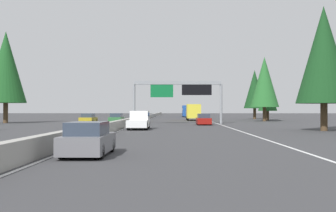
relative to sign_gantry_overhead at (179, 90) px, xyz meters
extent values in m
plane|color=#38383A|center=(5.55, 6.04, -4.81)|extent=(320.00, 320.00, 0.00)
cube|color=#9E9B93|center=(25.55, 6.34, -4.36)|extent=(180.00, 0.56, 0.90)
cube|color=silver|center=(15.55, -5.48, -4.80)|extent=(160.00, 0.16, 0.01)
cube|color=silver|center=(15.55, 5.79, -4.80)|extent=(160.00, 0.16, 0.01)
cylinder|color=gray|center=(0.04, 6.34, -2.04)|extent=(0.36, 0.36, 5.54)
cylinder|color=gray|center=(0.04, -5.98, -2.04)|extent=(0.36, 0.36, 5.54)
cube|color=gray|center=(0.04, 0.18, 0.98)|extent=(0.50, 12.32, 0.50)
cube|color=#0C602D|center=(-0.11, 2.40, -0.12)|extent=(0.12, 3.20, 1.90)
cube|color=black|center=(-0.11, -2.53, -0.02)|extent=(0.16, 4.20, 1.50)
cube|color=slate|center=(-40.35, 4.37, -4.28)|extent=(4.40, 1.80, 0.76)
cube|color=#2D3847|center=(-40.57, 4.37, -3.62)|extent=(2.46, 1.51, 0.56)
cylinder|color=black|center=(-38.94, 5.16, -4.49)|extent=(0.64, 0.22, 0.64)
cylinder|color=black|center=(-38.94, 3.58, -4.49)|extent=(0.64, 0.22, 0.64)
cylinder|color=black|center=(-41.76, 5.16, -4.49)|extent=(0.64, 0.22, 0.64)
cylinder|color=black|center=(-41.76, 3.58, -4.49)|extent=(0.64, 0.22, 0.64)
cube|color=white|center=(-16.61, 4.22, -4.20)|extent=(5.60, 2.00, 0.70)
cube|color=white|center=(-15.60, 4.22, -3.40)|extent=(2.24, 1.84, 0.90)
cube|color=#2D3847|center=(-15.60, 4.22, -3.31)|extent=(2.02, 1.92, 0.41)
cylinder|color=black|center=(-14.76, 5.08, -4.41)|extent=(0.80, 0.28, 0.80)
cylinder|color=black|center=(-14.76, 3.36, -4.41)|extent=(0.80, 0.28, 0.80)
cylinder|color=black|center=(-18.45, 5.08, -4.41)|extent=(0.80, 0.28, 0.80)
cylinder|color=black|center=(-18.45, 3.36, -4.41)|extent=(0.80, 0.28, 0.80)
cube|color=maroon|center=(-4.43, -3.18, -4.28)|extent=(4.40, 1.80, 0.76)
cube|color=#2D3847|center=(-4.65, -3.18, -3.62)|extent=(2.46, 1.51, 0.56)
cylinder|color=black|center=(-3.03, -2.39, -4.49)|extent=(0.64, 0.22, 0.64)
cylinder|color=black|center=(-3.03, -3.97, -4.49)|extent=(0.64, 0.22, 0.64)
cylinder|color=black|center=(-5.84, -2.39, -4.49)|extent=(0.64, 0.22, 0.64)
cylinder|color=black|center=(-5.84, -3.97, -4.49)|extent=(0.64, 0.22, 0.64)
cube|color=#1E4793|center=(44.65, -3.17, -3.84)|extent=(5.00, 1.95, 1.44)
cube|color=#2D3847|center=(42.35, -3.17, -3.59)|extent=(0.08, 1.48, 0.56)
cylinder|color=black|center=(46.35, -2.32, -4.46)|extent=(0.70, 0.24, 0.70)
cylinder|color=black|center=(46.35, -4.03, -4.46)|extent=(0.70, 0.24, 0.70)
cylinder|color=black|center=(42.95, -2.32, -4.46)|extent=(0.70, 0.24, 0.70)
cylinder|color=black|center=(42.95, -4.03, -4.46)|extent=(0.70, 0.24, 0.70)
cube|color=gold|center=(16.98, -2.83, -3.11)|extent=(6.12, 2.40, 2.50)
cube|color=red|center=(21.23, -2.83, -3.41)|extent=(2.38, 2.30, 1.90)
cylinder|color=black|center=(21.06, -1.77, -4.36)|extent=(0.90, 0.28, 0.90)
cylinder|color=black|center=(21.06, -3.89, -4.36)|extent=(0.90, 0.28, 0.90)
cylinder|color=black|center=(15.28, -1.77, -4.36)|extent=(0.90, 0.28, 0.90)
cylinder|color=black|center=(15.28, -3.89, -4.36)|extent=(0.90, 0.28, 0.90)
cube|color=#1E4793|center=(55.99, -2.82, -3.16)|extent=(11.50, 2.50, 2.90)
cube|color=#2D3847|center=(55.99, -2.82, -2.80)|extent=(11.04, 2.55, 0.84)
cylinder|color=black|center=(60.01, -1.72, -4.31)|extent=(1.00, 0.30, 1.00)
cylinder|color=black|center=(60.01, -3.92, -4.31)|extent=(1.00, 0.30, 1.00)
cylinder|color=black|center=(51.96, -1.72, -4.31)|extent=(1.00, 0.30, 1.00)
cylinder|color=black|center=(51.96, -3.92, -4.31)|extent=(1.00, 0.30, 1.00)
cube|color=#AD931E|center=(-0.50, 12.71, -4.28)|extent=(4.40, 1.80, 0.76)
cube|color=#2D3847|center=(-0.72, 12.71, -3.62)|extent=(2.46, 1.51, 0.56)
cylinder|color=black|center=(0.90, 13.50, -4.49)|extent=(0.64, 0.22, 0.64)
cylinder|color=black|center=(0.90, 11.92, -4.49)|extent=(0.64, 0.22, 0.64)
cylinder|color=black|center=(-1.91, 13.50, -4.49)|extent=(0.64, 0.22, 0.64)
cylinder|color=black|center=(-1.91, 11.92, -4.49)|extent=(0.64, 0.22, 0.64)
cube|color=#2D6B38|center=(1.83, 9.08, -4.28)|extent=(4.40, 1.80, 0.76)
cube|color=#2D3847|center=(1.61, 9.08, -3.62)|extent=(2.46, 1.51, 0.56)
cylinder|color=black|center=(3.24, 9.87, -4.49)|extent=(0.64, 0.22, 0.64)
cylinder|color=black|center=(3.24, 8.29, -4.49)|extent=(0.64, 0.22, 0.64)
cylinder|color=black|center=(0.42, 9.87, -4.49)|extent=(0.64, 0.22, 0.64)
cylinder|color=black|center=(0.42, 8.29, -4.49)|extent=(0.64, 0.22, 0.64)
cylinder|color=#4C3823|center=(-19.36, -13.46, -3.51)|extent=(0.64, 0.64, 2.59)
cone|color=#143D19|center=(-19.36, -13.46, 2.38)|extent=(5.18, 5.18, 9.19)
cylinder|color=#4C3823|center=(12.52, -14.80, -3.59)|extent=(0.63, 0.63, 2.43)
cone|color=#236028|center=(12.52, -14.80, 1.93)|extent=(4.86, 4.86, 8.61)
cylinder|color=#4C3823|center=(19.44, -16.87, -3.93)|extent=(0.55, 0.55, 1.77)
cone|color=#194C1E|center=(19.44, -16.87, 0.09)|extent=(3.53, 3.53, 6.26)
cylinder|color=#4C3823|center=(29.12, -16.32, -3.67)|extent=(0.61, 0.61, 2.28)
cone|color=#143D19|center=(29.12, -16.32, 1.51)|extent=(4.55, 4.55, 8.07)
cylinder|color=#4C3823|center=(2.52, 25.70, -3.31)|extent=(0.69, 0.69, 3.00)
cone|color=#194C1E|center=(2.52, 25.70, 3.52)|extent=(6.01, 6.01, 10.65)
camera|label=1|loc=(-58.47, 0.59, -2.80)|focal=44.27mm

